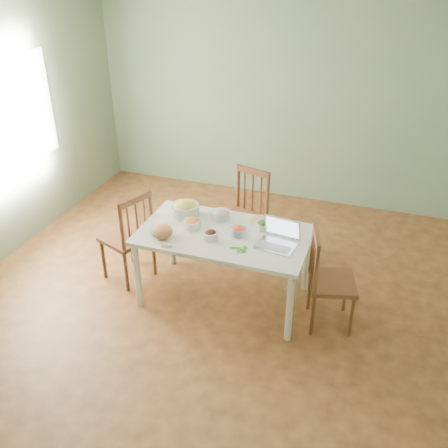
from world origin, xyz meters
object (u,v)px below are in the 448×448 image
(chair_left, at_px, (126,235))
(chair_far, at_px, (243,217))
(bowl_squash, at_px, (185,208))
(bread_boule, at_px, (162,231))
(chair_right, at_px, (333,280))
(laptop, at_px, (276,236))
(dining_table, at_px, (224,266))

(chair_left, bearing_deg, chair_far, 148.04)
(chair_far, distance_m, bowl_squash, 0.79)
(bread_boule, height_order, bowl_squash, bowl_squash)
(bowl_squash, bearing_deg, bread_boule, -94.38)
(chair_right, height_order, bread_boule, chair_right)
(chair_left, height_order, laptop, chair_left)
(bread_boule, bearing_deg, chair_far, 66.35)
(bread_boule, bearing_deg, laptop, 10.05)
(dining_table, height_order, chair_right, chair_right)
(chair_left, height_order, bread_boule, chair_left)
(dining_table, distance_m, chair_left, 1.08)
(chair_far, relative_size, chair_right, 1.05)
(bread_boule, distance_m, laptop, 1.05)
(bread_boule, xyz_separation_m, bowl_squash, (0.04, 0.46, 0.02))
(dining_table, xyz_separation_m, chair_right, (1.05, -0.04, 0.11))
(bowl_squash, bearing_deg, chair_far, 54.09)
(chair_left, bearing_deg, dining_table, 109.62)
(chair_far, height_order, laptop, chair_far)
(chair_right, relative_size, bread_boule, 4.93)
(dining_table, relative_size, chair_far, 1.59)
(chair_right, relative_size, laptop, 2.82)
(chair_right, xyz_separation_m, bread_boule, (-1.56, -0.22, 0.33))
(dining_table, xyz_separation_m, bread_boule, (-0.51, -0.26, 0.44))
(chair_far, height_order, chair_right, chair_far)
(bread_boule, distance_m, bowl_squash, 0.46)
(laptop, bearing_deg, bowl_squash, 172.00)
(chair_left, xyz_separation_m, bowl_squash, (0.59, 0.19, 0.33))
(chair_left, relative_size, laptop, 2.95)
(chair_right, bearing_deg, bread_boule, 83.00)
(dining_table, xyz_separation_m, bowl_squash, (-0.48, 0.21, 0.46))
(chair_left, height_order, chair_right, chair_left)
(dining_table, relative_size, chair_right, 1.66)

